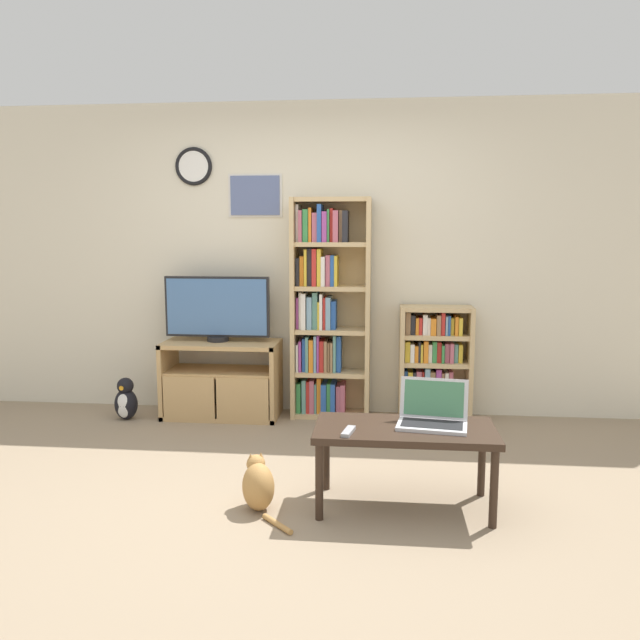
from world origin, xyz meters
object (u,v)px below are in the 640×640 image
at_px(bookshelf_short, 433,362).
at_px(coffee_table, 405,436).
at_px(cat, 258,485).
at_px(tv_stand, 222,379).
at_px(television, 217,308).
at_px(remote_near_laptop, 348,431).
at_px(penguin_figurine, 126,401).
at_px(laptop, 433,414).
at_px(bookshelf_tall, 325,310).

height_order(bookshelf_short, coffee_table, bookshelf_short).
bearing_deg(cat, tv_stand, 88.32).
distance_m(tv_stand, television, 0.59).
height_order(tv_stand, remote_near_laptop, tv_stand).
bearing_deg(coffee_table, penguin_figurine, 147.29).
bearing_deg(penguin_figurine, tv_stand, 12.23).
height_order(bookshelf_short, laptop, bookshelf_short).
xyz_separation_m(tv_stand, penguin_figurine, (-0.77, -0.17, -0.16)).
height_order(tv_stand, bookshelf_short, bookshelf_short).
height_order(bookshelf_tall, coffee_table, bookshelf_tall).
bearing_deg(cat, coffee_table, -15.19).
xyz_separation_m(bookshelf_short, cat, (-1.09, -1.83, -0.34)).
distance_m(remote_near_laptop, penguin_figurine, 2.50).
relative_size(television, cat, 2.03).
height_order(television, bookshelf_tall, bookshelf_tall).
bearing_deg(remote_near_laptop, penguin_figurine, -28.41).
bearing_deg(bookshelf_tall, television, -175.15).
bearing_deg(remote_near_laptop, television, -45.43).
bearing_deg(television, cat, -68.58).
bearing_deg(laptop, cat, -162.55).
bearing_deg(laptop, penguin_figurine, 158.06).
distance_m(laptop, remote_near_laptop, 0.50).
bearing_deg(remote_near_laptop, bookshelf_short, -96.70).
height_order(remote_near_laptop, cat, remote_near_laptop).
distance_m(television, penguin_figurine, 1.07).
bearing_deg(coffee_table, bookshelf_tall, 109.33).
bearing_deg(television, bookshelf_tall, 4.85).
xyz_separation_m(bookshelf_short, coffee_table, (-0.28, -1.72, -0.06)).
bearing_deg(cat, bookshelf_short, 36.51).
xyz_separation_m(bookshelf_tall, bookshelf_short, (0.89, 0.00, -0.42)).
distance_m(television, laptop, 2.32).
height_order(bookshelf_tall, penguin_figurine, bookshelf_tall).
distance_m(bookshelf_tall, penguin_figurine, 1.81).
distance_m(bookshelf_short, cat, 2.16).
xyz_separation_m(laptop, penguin_figurine, (-2.38, 1.38, -0.37)).
bearing_deg(remote_near_laptop, coffee_table, -144.57).
relative_size(tv_stand, bookshelf_short, 1.02).
distance_m(tv_stand, bookshelf_short, 1.76).
bearing_deg(coffee_table, laptop, 18.99).
height_order(laptop, cat, laptop).
relative_size(television, laptop, 2.11).
bearing_deg(television, laptop, -43.93).
relative_size(tv_stand, remote_near_laptop, 5.78).
bearing_deg(television, remote_near_laptop, -56.29).
distance_m(bookshelf_short, coffee_table, 1.75).
relative_size(television, coffee_table, 0.87).
bearing_deg(bookshelf_tall, cat, -96.48).
bearing_deg(television, coffee_table, -47.67).
height_order(television, coffee_table, television).
bearing_deg(tv_stand, remote_near_laptop, -56.38).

